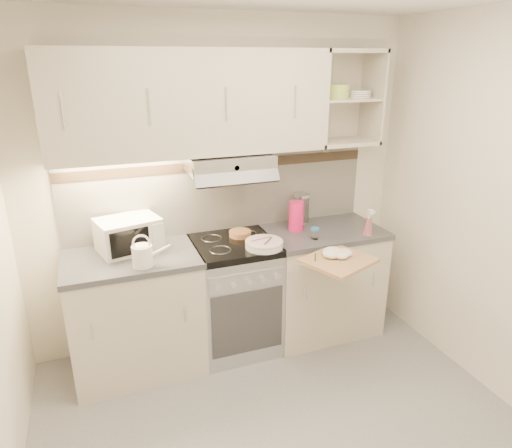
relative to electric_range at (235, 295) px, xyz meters
name	(u,v)px	position (x,y,z in m)	size (l,w,h in m)	color
ground	(293,446)	(0.00, -1.10, -0.45)	(3.00, 3.00, 0.00)	gray
room_shell	(273,166)	(0.00, -0.73, 1.18)	(3.04, 2.84, 2.52)	silver
base_cabinet_left	(137,315)	(-0.75, 0.00, -0.02)	(0.90, 0.60, 0.86)	beige
worktop_left	(131,259)	(-0.75, 0.00, 0.43)	(0.92, 0.62, 0.04)	#47474C
base_cabinet_right	(321,282)	(0.75, 0.00, -0.02)	(0.90, 0.60, 0.86)	beige
worktop_right	(323,232)	(0.75, 0.00, 0.43)	(0.92, 0.62, 0.04)	#47474C
electric_range	(235,295)	(0.00, 0.00, 0.00)	(0.60, 0.60, 0.90)	#B7B7BC
microwave	(129,234)	(-0.74, 0.12, 0.57)	(0.47, 0.40, 0.23)	silver
watering_can	(144,255)	(-0.68, -0.19, 0.53)	(0.26, 0.13, 0.22)	white
plate_stack	(264,244)	(0.17, -0.18, 0.48)	(0.27, 0.27, 0.06)	silver
bread_loaf	(240,233)	(0.08, 0.09, 0.47)	(0.17, 0.17, 0.04)	#9E6D36
pink_pitcher	(296,216)	(0.54, 0.07, 0.57)	(0.13, 0.12, 0.23)	#F3165F
glass_jar	(301,209)	(0.65, 0.20, 0.57)	(0.13, 0.13, 0.25)	white
spice_jar	(315,233)	(0.59, -0.16, 0.49)	(0.06, 0.06, 0.09)	white
spray_bottle	(368,224)	(1.02, -0.22, 0.53)	(0.08, 0.08, 0.22)	pink
cutting_board	(338,261)	(0.59, -0.51, 0.42)	(0.43, 0.39, 0.02)	tan
dish_towel	(341,255)	(0.60, -0.53, 0.47)	(0.26, 0.22, 0.07)	silver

